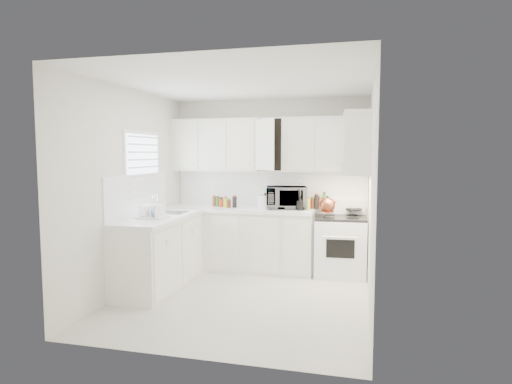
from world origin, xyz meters
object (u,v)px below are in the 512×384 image
(tea_kettle, at_px, (327,204))
(dish_rack, at_px, (152,210))
(utensil_crock, at_px, (300,199))
(stove, at_px, (340,238))
(microwave, at_px, (286,195))
(rice_cooker, at_px, (265,201))

(tea_kettle, xyz_separation_m, dish_rack, (-2.12, -1.13, -0.01))
(utensil_crock, bearing_deg, stove, 8.38)
(utensil_crock, bearing_deg, tea_kettle, -10.66)
(microwave, height_order, utensil_crock, microwave)
(utensil_crock, bearing_deg, dish_rack, -145.12)
(tea_kettle, height_order, dish_rack, tea_kettle)
(rice_cooker, relative_size, dish_rack, 0.63)
(microwave, bearing_deg, utensil_crock, -49.69)
(rice_cooker, bearing_deg, stove, 1.03)
(stove, height_order, rice_cooker, rice_cooker)
(tea_kettle, relative_size, rice_cooker, 1.19)
(dish_rack, bearing_deg, stove, 31.99)
(stove, bearing_deg, rice_cooker, 175.95)
(tea_kettle, distance_m, utensil_crock, 0.41)
(rice_cooker, bearing_deg, dish_rack, -129.80)
(stove, bearing_deg, dish_rack, -153.61)
(stove, height_order, dish_rack, dish_rack)
(tea_kettle, height_order, rice_cooker, tea_kettle)
(tea_kettle, distance_m, rice_cooker, 0.96)
(stove, height_order, utensil_crock, utensil_crock)
(microwave, relative_size, utensil_crock, 1.84)
(tea_kettle, height_order, microwave, microwave)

